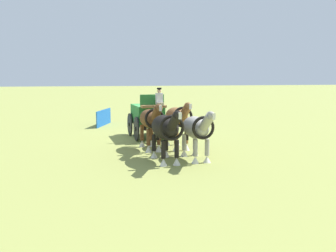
{
  "coord_description": "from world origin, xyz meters",
  "views": [
    {
      "loc": [
        20.47,
        -3.32,
        3.43
      ],
      "look_at": [
        4.31,
        0.24,
        1.2
      ],
      "focal_mm": 39.78,
      "sensor_mm": 36.0,
      "label": 1
    }
  ],
  "objects_px": {
    "draft_horse_lead_off": "(166,129)",
    "show_wagon": "(148,116)",
    "draft_horse_rear_near": "(177,119)",
    "draft_horse_lead_near": "(197,129)",
    "draft_horse_rear_off": "(151,121)"
  },
  "relations": [
    {
      "from": "draft_horse_lead_off",
      "to": "show_wagon",
      "type": "bearing_deg",
      "value": 177.39
    },
    {
      "from": "draft_horse_rear_near",
      "to": "draft_horse_lead_off",
      "type": "bearing_deg",
      "value": -23.0
    },
    {
      "from": "draft_horse_rear_near",
      "to": "draft_horse_lead_near",
      "type": "height_order",
      "value": "draft_horse_rear_near"
    },
    {
      "from": "show_wagon",
      "to": "draft_horse_lead_near",
      "type": "xyz_separation_m",
      "value": [
        5.97,
        1.02,
        0.07
      ]
    },
    {
      "from": "show_wagon",
      "to": "draft_horse_rear_near",
      "type": "xyz_separation_m",
      "value": [
        3.36,
        0.86,
        0.2
      ]
    },
    {
      "from": "show_wagon",
      "to": "draft_horse_rear_off",
      "type": "relative_size",
      "value": 1.79
    },
    {
      "from": "draft_horse_rear_off",
      "to": "draft_horse_lead_off",
      "type": "relative_size",
      "value": 0.95
    },
    {
      "from": "show_wagon",
      "to": "draft_horse_rear_near",
      "type": "bearing_deg",
      "value": 14.31
    },
    {
      "from": "draft_horse_rear_off",
      "to": "draft_horse_rear_near",
      "type": "bearing_deg",
      "value": 94.02
    },
    {
      "from": "show_wagon",
      "to": "draft_horse_rear_near",
      "type": "distance_m",
      "value": 3.48
    },
    {
      "from": "draft_horse_lead_off",
      "to": "draft_horse_rear_near",
      "type": "bearing_deg",
      "value": 157.0
    },
    {
      "from": "draft_horse_rear_off",
      "to": "draft_horse_lead_off",
      "type": "bearing_deg",
      "value": 3.62
    },
    {
      "from": "draft_horse_rear_near",
      "to": "draft_horse_lead_off",
      "type": "xyz_separation_m",
      "value": [
        2.67,
        -1.13,
        -0.08
      ]
    },
    {
      "from": "draft_horse_lead_near",
      "to": "draft_horse_rear_off",
      "type": "bearing_deg",
      "value": -149.79
    },
    {
      "from": "draft_horse_rear_near",
      "to": "draft_horse_rear_off",
      "type": "height_order",
      "value": "draft_horse_rear_near"
    }
  ]
}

